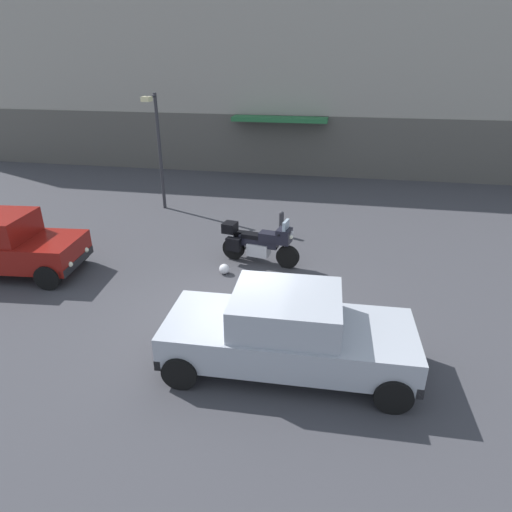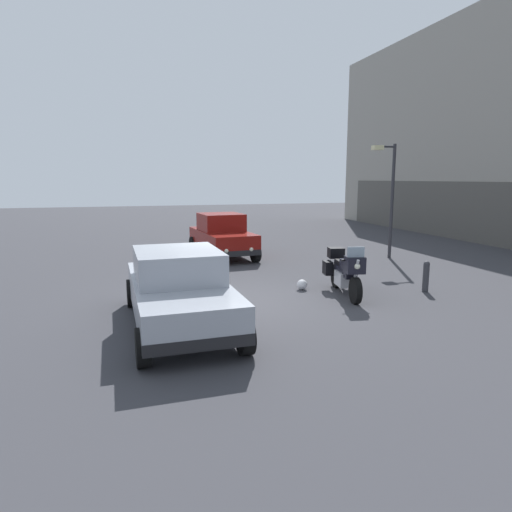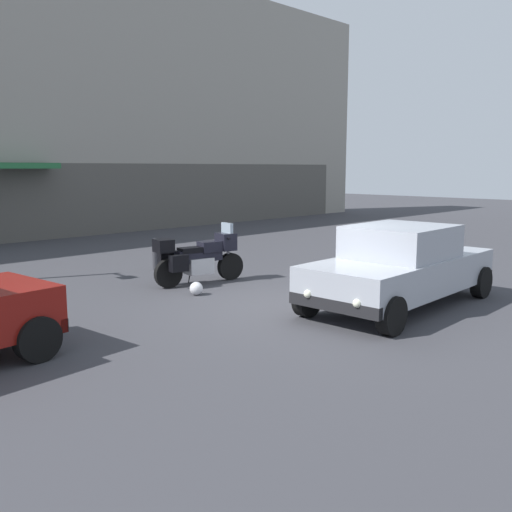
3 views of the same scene
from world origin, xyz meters
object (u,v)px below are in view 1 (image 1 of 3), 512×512
Objects in this scene: helmet at (224,269)px; car_sedan_far at (288,332)px; motorcycle at (259,242)px; car_hatchback_near at (6,245)px; bollard_curbside at (281,223)px; streetlamp_curbside at (157,140)px.

car_sedan_far reaches higher than helmet.
motorcycle is at bearing 47.93° from helmet.
car_hatchback_near is 4.80× the size of bollard_curbside.
car_hatchback_near reaches higher than bollard_curbside.
car_sedan_far is (7.79, -2.52, -0.03)m from car_hatchback_near.
streetlamp_curbside is (-5.82, 8.37, 1.81)m from car_sedan_far.
car_sedan_far is at bearing -55.21° from streetlamp_curbside.
bollard_curbside is (1.12, 3.03, 0.30)m from helmet.
bollard_curbside is at bearing -20.76° from streetlamp_curbside.
helmet is 0.34× the size of bollard_curbside.
car_hatchback_near reaches higher than car_sedan_far.
streetlamp_curbside is at bearing 127.21° from helmet.
bollard_curbside is at bearing -83.00° from car_sedan_far.
motorcycle is 2.21m from bollard_curbside.
car_hatchback_near is (-5.66, -0.99, 0.67)m from helmet.
helmet is 6.57m from streetlamp_curbside.
helmet is at bearing -110.21° from bollard_curbside.
motorcycle is 8.03× the size of helmet.
helmet is 3.25m from bollard_curbside.
motorcycle is 1.25m from helmet.
car_sedan_far is 6.63m from bollard_curbside.
car_sedan_far is (1.35, -4.37, 0.16)m from motorcycle.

